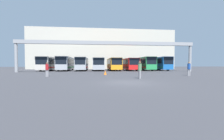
# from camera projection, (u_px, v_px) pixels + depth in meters

# --- Properties ---
(ground_plane) EXTENTS (200.00, 200.00, 0.00)m
(ground_plane) POSITION_uv_depth(u_px,v_px,m) (128.00, 83.00, 12.18)
(ground_plane) COLOR #38383D
(building_backdrop) EXTENTS (49.22, 12.00, 13.44)m
(building_backdrop) POSITION_uv_depth(u_px,v_px,m) (103.00, 50.00, 55.13)
(building_backdrop) COLOR #B7B2A3
(building_backdrop) RESTS_ON ground
(overhead_gantry) EXTENTS (36.19, 0.80, 6.23)m
(overhead_gantry) POSITION_uv_depth(u_px,v_px,m) (108.00, 46.00, 30.51)
(overhead_gantry) COLOR gray
(overhead_gantry) RESTS_ON ground
(bus_slot_0) EXTENTS (2.60, 12.41, 3.19)m
(bus_slot_0) POSITION_uv_depth(u_px,v_px,m) (50.00, 63.00, 37.05)
(bus_slot_0) COLOR beige
(bus_slot_0) RESTS_ON ground
(bus_slot_1) EXTENTS (2.57, 10.98, 3.27)m
(bus_slot_1) POSITION_uv_depth(u_px,v_px,m) (66.00, 63.00, 36.76)
(bus_slot_1) COLOR #999EA5
(bus_slot_1) RESTS_ON ground
(bus_slot_2) EXTENTS (2.44, 10.33, 3.13)m
(bus_slot_2) POSITION_uv_depth(u_px,v_px,m) (82.00, 63.00, 36.86)
(bus_slot_2) COLOR #999EA5
(bus_slot_2) RESTS_ON ground
(bus_slot_3) EXTENTS (2.61, 10.73, 3.01)m
(bus_slot_3) POSITION_uv_depth(u_px,v_px,m) (98.00, 64.00, 37.49)
(bus_slot_3) COLOR #999EA5
(bus_slot_3) RESTS_ON ground
(bus_slot_4) EXTENTS (2.60, 11.91, 3.02)m
(bus_slot_4) POSITION_uv_depth(u_px,v_px,m) (114.00, 64.00, 38.50)
(bus_slot_4) COLOR orange
(bus_slot_4) RESTS_ON ground
(bus_slot_5) EXTENTS (2.59, 10.70, 2.99)m
(bus_slot_5) POSITION_uv_depth(u_px,v_px,m) (129.00, 64.00, 38.33)
(bus_slot_5) COLOR red
(bus_slot_5) RESTS_ON ground
(bus_slot_6) EXTENTS (2.55, 11.64, 3.30)m
(bus_slot_6) POSITION_uv_depth(u_px,v_px,m) (144.00, 63.00, 39.21)
(bus_slot_6) COLOR #268C4C
(bus_slot_6) RESTS_ON ground
(bus_slot_7) EXTENTS (2.50, 11.29, 3.33)m
(bus_slot_7) POSITION_uv_depth(u_px,v_px,m) (158.00, 63.00, 39.46)
(bus_slot_7) COLOR #1959A5
(bus_slot_7) RESTS_ON ground
(pedestrian_far_center) EXTENTS (0.37, 0.37, 1.79)m
(pedestrian_far_center) POSITION_uv_depth(u_px,v_px,m) (140.00, 70.00, 15.54)
(pedestrian_far_center) COLOR gray
(pedestrian_far_center) RESTS_ON ground
(pedestrian_near_right) EXTENTS (0.36, 0.36, 1.74)m
(pedestrian_near_right) POSITION_uv_depth(u_px,v_px,m) (47.00, 69.00, 18.19)
(pedestrian_near_right) COLOR gray
(pedestrian_near_right) RESTS_ON ground
(pedestrian_mid_left) EXTENTS (0.38, 0.38, 1.83)m
(pedestrian_mid_left) POSITION_uv_depth(u_px,v_px,m) (189.00, 68.00, 19.52)
(pedestrian_mid_left) COLOR gray
(pedestrian_mid_left) RESTS_ON ground
(traffic_cone) EXTENTS (0.41, 0.41, 0.59)m
(traffic_cone) POSITION_uv_depth(u_px,v_px,m) (105.00, 73.00, 21.46)
(traffic_cone) COLOR orange
(traffic_cone) RESTS_ON ground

